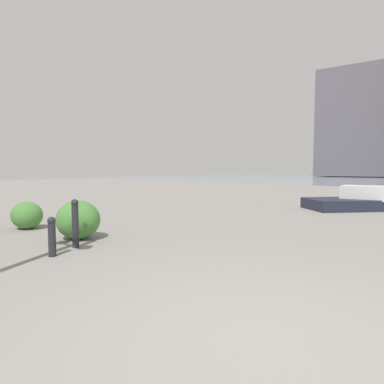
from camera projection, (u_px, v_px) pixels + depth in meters
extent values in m
cube|color=#5B5660|center=(372.00, 124.00, 62.10)|extent=(17.31, 14.46, 19.34)
cylinder|color=#232328|center=(52.00, 240.00, 5.43)|extent=(0.12, 0.12, 0.55)
sphere|color=#232328|center=(51.00, 221.00, 5.41)|extent=(0.13, 0.13, 0.13)
cylinder|color=#232328|center=(75.00, 226.00, 6.05)|extent=(0.12, 0.12, 0.78)
sphere|color=#232328|center=(75.00, 203.00, 6.02)|extent=(0.13, 0.13, 0.13)
ellipsoid|color=#477F38|center=(27.00, 215.00, 7.92)|extent=(0.77, 0.69, 0.65)
ellipsoid|color=#477F38|center=(78.00, 220.00, 6.77)|extent=(0.93, 0.84, 0.79)
cube|color=#1E2333|center=(363.00, 205.00, 11.75)|extent=(3.94, 3.85, 0.50)
cube|color=silver|center=(363.00, 193.00, 11.71)|extent=(1.41, 1.00, 0.50)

